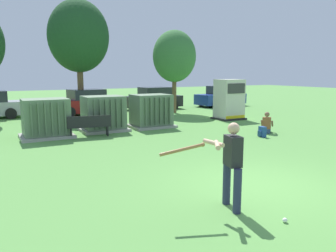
{
  "coord_description": "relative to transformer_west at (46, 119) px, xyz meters",
  "views": [
    {
      "loc": [
        -5.58,
        -5.77,
        2.7
      ],
      "look_at": [
        -0.58,
        3.5,
        1.0
      ],
      "focal_mm": 35.72,
      "sensor_mm": 36.0,
      "label": 1
    }
  ],
  "objects": [
    {
      "name": "parked_car_rightmost",
      "position": [
        14.48,
        7.13,
        -0.04
      ],
      "size": [
        4.37,
        2.3,
        1.62
      ],
      "color": "navy",
      "rests_on": "ground"
    },
    {
      "name": "backpack",
      "position": [
        8.01,
        -4.22,
        -0.57
      ],
      "size": [
        0.3,
        0.35,
        0.44
      ],
      "color": "#264C8C",
      "rests_on": "ground"
    },
    {
      "name": "ground_plane",
      "position": [
        3.52,
        -8.75,
        -0.79
      ],
      "size": [
        96.0,
        96.0,
        0.0
      ],
      "primitive_type": "plane",
      "color": "#5B9947"
    },
    {
      "name": "batter",
      "position": [
        2.02,
        -9.51,
        0.19
      ],
      "size": [
        1.61,
        0.76,
        1.74
      ],
      "color": "#282D4C",
      "rests_on": "ground"
    },
    {
      "name": "parked_car_left_of_center",
      "position": [
        3.43,
        6.87,
        -0.04
      ],
      "size": [
        4.4,
        2.38,
        1.62
      ],
      "color": "maroon",
      "rests_on": "ground"
    },
    {
      "name": "park_bench",
      "position": [
        1.59,
        -0.82,
        -0.25
      ],
      "size": [
        1.83,
        0.61,
        0.92
      ],
      "color": "black",
      "rests_on": "ground"
    },
    {
      "name": "sports_ball",
      "position": [
        2.52,
        -10.51,
        -0.74
      ],
      "size": [
        0.09,
        0.09,
        0.09
      ],
      "primitive_type": "sphere",
      "color": "white",
      "rests_on": "ground"
    },
    {
      "name": "transformer_mid_west",
      "position": [
        2.6,
        0.43,
        0.0
      ],
      "size": [
        2.1,
        1.7,
        1.62
      ],
      "color": "#9E9B93",
      "rests_on": "ground"
    },
    {
      "name": "seated_spectator",
      "position": [
        8.89,
        -3.59,
        -0.41
      ],
      "size": [
        0.76,
        0.72,
        0.96
      ],
      "color": "#384C75",
      "rests_on": "ground"
    },
    {
      "name": "tree_center_left",
      "position": [
        3.15,
        6.75,
        4.09
      ],
      "size": [
        3.72,
        3.72,
        7.11
      ],
      "color": "brown",
      "rests_on": "ground"
    },
    {
      "name": "transformer_mid_east",
      "position": [
        5.01,
        0.34,
        0.0
      ],
      "size": [
        2.1,
        1.7,
        1.62
      ],
      "color": "#9E9B93",
      "rests_on": "ground"
    },
    {
      "name": "transformer_west",
      "position": [
        0.0,
        0.0,
        0.0
      ],
      "size": [
        2.1,
        1.7,
        1.62
      ],
      "color": "#9E9B93",
      "rests_on": "ground"
    },
    {
      "name": "parked_car_right_of_center",
      "position": [
        8.7,
        7.64,
        -0.04
      ],
      "size": [
        4.3,
        2.12,
        1.62
      ],
      "color": "black",
      "rests_on": "ground"
    },
    {
      "name": "tree_center_right",
      "position": [
        8.93,
        4.97,
        2.94
      ],
      "size": [
        2.84,
        2.84,
        5.43
      ],
      "color": "brown",
      "rests_on": "ground"
    },
    {
      "name": "generator_enclosure",
      "position": [
        10.19,
        0.75,
        0.35
      ],
      "size": [
        1.6,
        1.4,
        2.3
      ],
      "color": "#262626",
      "rests_on": "ground"
    }
  ]
}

